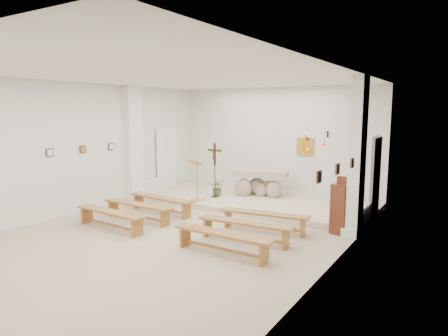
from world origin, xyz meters
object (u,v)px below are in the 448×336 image
Objects in this scene: bench_right_front at (264,217)px; bench_right_second at (245,227)px; donation_pedestal at (341,209)px; crucifix_stand at (215,166)px; bench_left_front at (161,201)px; bench_right_third at (222,238)px; bench_left_second at (138,208)px; bench_left_third at (110,216)px; altar at (259,185)px; lectern at (197,180)px.

bench_right_front is 1.00× the size of bench_right_second.
bench_right_front is at bearing -139.71° from donation_pedestal.
bench_left_front is (-0.49, -1.88, -0.77)m from crucifix_stand.
bench_left_front is at bearing 150.70° from bench_right_third.
bench_left_front is 1.01× the size of bench_right_third.
bench_right_third is at bearing -25.63° from bench_left_front.
crucifix_stand is 2.92m from bench_left_second.
crucifix_stand is 3.78m from bench_left_third.
donation_pedestal is 0.62× the size of bench_left_front.
bench_left_front is 1.00× the size of bench_left_third.
bench_left_second is 3.09m from bench_right_second.
lectern reaches higher than altar.
altar is 4.04m from bench_right_second.
donation_pedestal reaches higher than bench_right_front.
bench_right_second is 3.22m from bench_left_third.
donation_pedestal is 4.70m from bench_left_front.
altar is 0.84× the size of bench_left_third.
bench_right_second is (3.09, -0.89, 0.00)m from bench_left_front.
bench_right_front is 1.01× the size of bench_left_second.
altar is 0.85× the size of bench_left_second.
crucifix_stand is 0.78× the size of bench_right_second.
lectern is 4.12m from bench_right_third.
bench_right_third is at bearing -14.89° from bench_left_second.
altar is at bearing 68.91° from bench_left_second.
bench_left_front is 0.89m from bench_left_second.
crucifix_stand is at bearing 128.77° from bench_right_second.
lectern is 1.32m from bench_left_front.
altar is 4.86m from bench_left_third.
altar is 0.84× the size of bench_left_front.
altar reaches higher than bench_left_second.
lectern is at bearing -104.31° from crucifix_stand.
bench_right_second is at bearing 1.22° from bench_left_second.
bench_left_third is at bearing -137.00° from donation_pedestal.
crucifix_stand is at bearing 126.05° from bench_right_third.
lectern is 0.58× the size of bench_left_front.
lectern is 3.52m from bench_right_second.
crucifix_stand is 4.57m from bench_right_third.
bench_left_front is at bearing -133.49° from altar.
bench_left_front is 3.57m from bench_right_third.
altar is at bearing 58.90° from lectern.
bench_right_second is (-1.54, -1.64, -0.25)m from donation_pedestal.
altar is 4.02m from bench_left_second.
bench_right_second is (2.79, -2.11, -0.43)m from lectern.
donation_pedestal is at bearing 13.60° from bench_left_front.
bench_left_second is at bearing -98.56° from crucifix_stand.
bench_left_front is 1.01× the size of bench_left_second.
bench_right_front and bench_left_second have the same top height.
altar is at bearing 108.49° from bench_right_second.
lectern is 3.05m from bench_left_third.
bench_left_front is 3.22m from bench_right_second.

